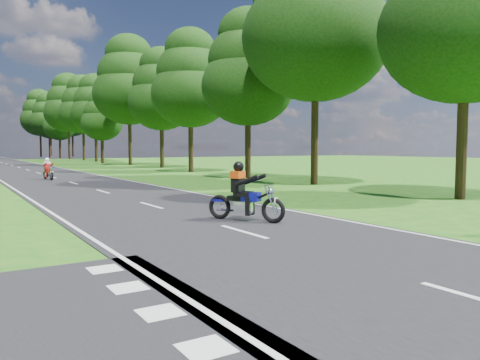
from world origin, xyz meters
TOP-DOWN VIEW (x-y plane):
  - ground at (0.00, 0.00)m, footprint 160.00×160.00m
  - main_road at (0.00, 50.00)m, footprint 7.00×140.00m
  - road_markings at (-0.14, 48.13)m, footprint 7.40×140.00m
  - treeline at (1.43, 60.06)m, footprint 40.00×115.35m
  - rider_near_blue at (0.94, 3.36)m, footprint 1.57×2.02m
  - rider_far_red at (-0.71, 23.59)m, footprint 0.71×1.69m

SIDE VIEW (x-z plane):
  - ground at x=0.00m, z-range 0.00..0.00m
  - main_road at x=0.00m, z-range 0.00..0.02m
  - road_markings at x=-0.14m, z-range 0.02..0.03m
  - rider_far_red at x=-0.71m, z-range 0.02..1.39m
  - rider_near_blue at x=0.94m, z-range 0.02..1.66m
  - treeline at x=1.43m, z-range 0.86..15.65m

